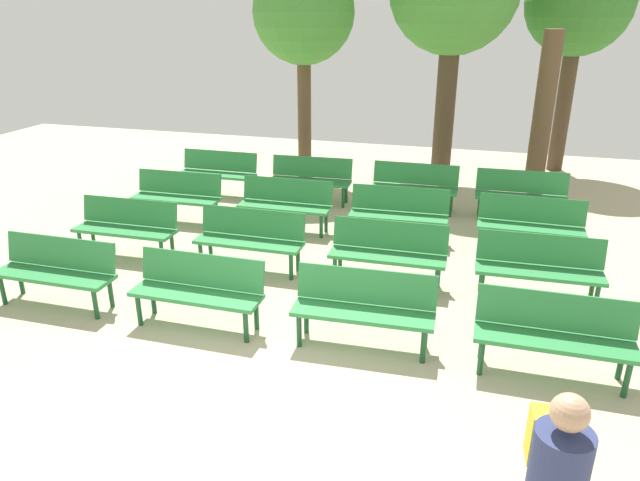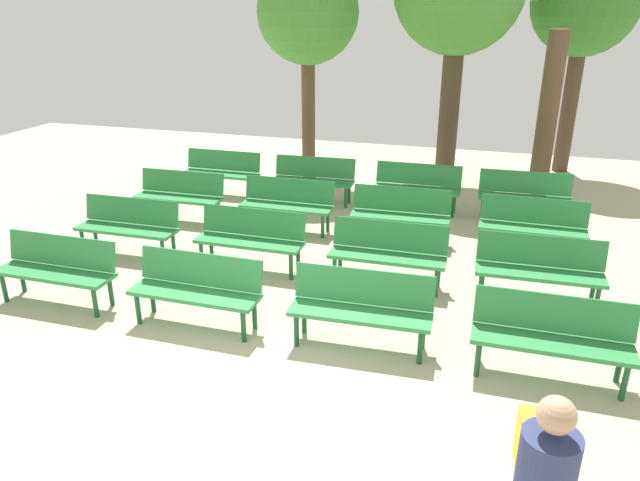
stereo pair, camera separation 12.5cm
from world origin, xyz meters
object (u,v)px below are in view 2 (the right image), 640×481
object	(u,v)px
bench_r3_c2	(417,185)
tree_0	(308,15)
tree_3	(548,114)
bench_r1_c2	(388,250)
bench_r1_c1	(251,236)
bench_r3_c3	(524,193)
bench_r0_c1	(197,286)
bench_r3_c0	(221,170)
bench_r2_c1	(287,201)
bench_r3_c1	(314,177)
bench_r2_c2	(401,211)
bench_r1_c0	(128,223)
tree_1	(585,5)
bench_r2_c0	(180,193)
bench_r1_c3	(539,266)
bench_r0_c0	(57,266)
bench_r0_c3	(552,333)
bench_r2_c3	(533,223)
bench_r0_c2	(362,305)

from	to	relation	value
bench_r3_c2	tree_0	world-z (taller)	tree_0
tree_3	bench_r1_c2	bearing A→B (deg)	-112.80
bench_r1_c1	bench_r3_c3	bearing A→B (deg)	40.50
bench_r0_c1	bench_r3_c0	size ratio (longest dim) A/B	1.00
bench_r1_c1	bench_r2_c1	xyz separation A→B (m)	(-0.03, 1.68, 0.00)
bench_r0_c1	bench_r2_c1	distance (m)	3.40
tree_0	bench_r3_c0	bearing A→B (deg)	-125.68
bench_r3_c1	bench_r2_c2	bearing A→B (deg)	-40.95
bench_r1_c0	tree_1	bearing A→B (deg)	45.81
bench_r2_c0	tree_1	size ratio (longest dim) A/B	0.33
bench_r1_c3	bench_r3_c0	world-z (taller)	same
bench_r0_c1	bench_r1_c2	world-z (taller)	same
bench_r0_c0	bench_r3_c1	size ratio (longest dim) A/B	0.99
bench_r3_c0	bench_r0_c3	bearing A→B (deg)	-38.91
bench_r2_c1	bench_r2_c3	xyz separation A→B (m)	(4.01, 0.07, 0.00)
bench_r0_c2	bench_r3_c0	distance (m)	6.34
bench_r0_c1	bench_r0_c2	bearing A→B (deg)	3.48
bench_r1_c0	bench_r3_c1	size ratio (longest dim) A/B	0.99
bench_r1_c0	tree_3	bearing A→B (deg)	39.60
bench_r0_c0	bench_r2_c0	distance (m)	3.30
bench_r2_c3	bench_r3_c1	bearing A→B (deg)	159.79
tree_3	bench_r1_c0	bearing A→B (deg)	-139.45
bench_r2_c0	bench_r3_c0	distance (m)	1.67
bench_r1_c2	bench_r3_c2	size ratio (longest dim) A/B	1.00
bench_r0_c1	bench_r1_c3	xyz separation A→B (m)	(3.97, 1.80, 0.00)
bench_r2_c0	bench_r3_c2	bearing A→B (deg)	22.49
bench_r2_c3	bench_r3_c0	world-z (taller)	same
bench_r0_c0	bench_r3_c1	world-z (taller)	same
bench_r0_c2	bench_r2_c1	world-z (taller)	same
bench_r1_c1	bench_r1_c0	bearing A→B (deg)	-178.38
bench_r0_c0	bench_r0_c2	size ratio (longest dim) A/B	0.99
bench_r0_c0	tree_1	distance (m)	11.64
bench_r0_c2	bench_r1_c0	size ratio (longest dim) A/B	1.01
bench_r2_c2	bench_r2_c3	world-z (taller)	same
bench_r0_c2	bench_r3_c3	world-z (taller)	same
bench_r0_c2	bench_r2_c0	size ratio (longest dim) A/B	1.00
bench_r0_c0	bench_r3_c0	world-z (taller)	same
bench_r2_c3	bench_r3_c2	bearing A→B (deg)	142.18
bench_r3_c0	bench_r3_c3	world-z (taller)	same
bench_r1_c0	bench_r2_c2	bearing A→B (deg)	23.36
bench_r1_c0	bench_r2_c2	world-z (taller)	same
bench_r0_c0	bench_r3_c1	bearing A→B (deg)	69.22
bench_r0_c1	bench_r1_c0	xyz separation A→B (m)	(-2.05, 1.66, 0.00)
tree_1	bench_r3_c0	bearing A→B (deg)	-150.02
bench_r3_c2	bench_r1_c0	bearing A→B (deg)	-139.93
bench_r1_c3	bench_r3_c1	xyz separation A→B (m)	(-4.07, 3.20, 0.00)
bench_r1_c2	bench_r3_c0	bearing A→B (deg)	140.91
bench_r1_c1	bench_r2_c0	bearing A→B (deg)	142.19
bench_r1_c3	bench_r3_c3	distance (m)	3.26
bench_r1_c3	bench_r3_c3	xyz separation A→B (m)	(-0.12, 3.26, 0.00)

